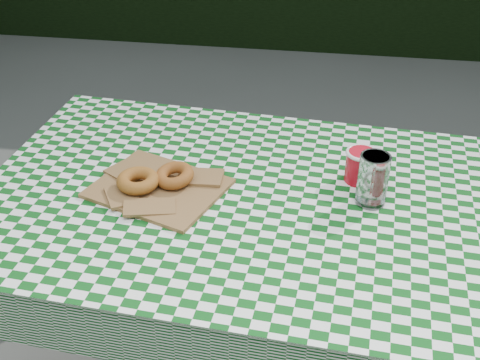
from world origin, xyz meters
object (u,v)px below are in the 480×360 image
table (241,305)px  drinking_glass (373,180)px  coffee_mug (360,166)px  paper_bag (158,187)px

table → drinking_glass: 0.55m
coffee_mug → drinking_glass: size_ratio=1.15×
drinking_glass → table: bearing=-176.4°
table → paper_bag: size_ratio=4.19×
paper_bag → drinking_glass: size_ratio=2.34×
table → paper_bag: 0.44m
table → paper_bag: paper_bag is taller
drinking_glass → coffee_mug: bearing=105.0°
paper_bag → coffee_mug: 0.52m
paper_bag → table: bearing=1.5°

